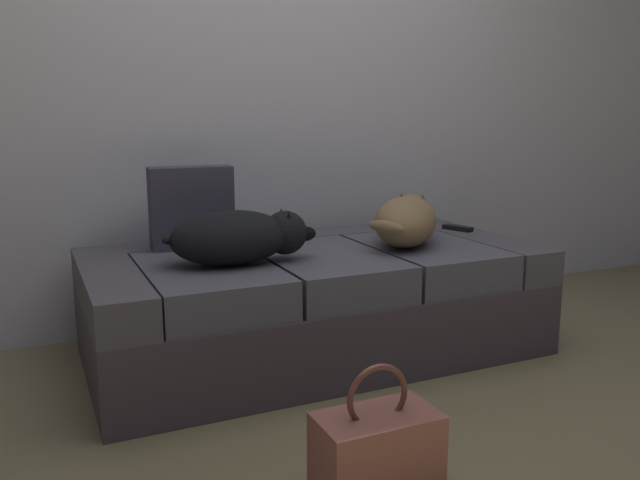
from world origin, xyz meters
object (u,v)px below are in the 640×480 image
tv_remote (458,228)px  handbag (377,455)px  throw_pillow (192,207)px  dog_tan (407,220)px  dog_dark (240,237)px  couch (315,302)px

tv_remote → handbag: size_ratio=0.40×
tv_remote → throw_pillow: bearing=153.1°
dog_tan → handbag: bearing=-125.2°
dog_dark → handbag: size_ratio=1.61×
dog_tan → tv_remote: 0.45m
tv_remote → dog_tan: bearing=-176.9°
dog_dark → dog_tan: 0.77m
couch → dog_tan: dog_tan is taller
dog_dark → handbag: dog_dark is taller
dog_tan → throw_pillow: bearing=159.9°
couch → handbag: couch is taller
couch → handbag: bearing=-105.7°
dog_tan → throw_pillow: size_ratio=1.60×
dog_tan → tv_remote: size_ratio=3.63×
dog_dark → dog_tan: size_ratio=1.12×
couch → tv_remote: (0.81, 0.12, 0.23)m
dog_dark → couch: bearing=18.2°
dog_dark → throw_pillow: size_ratio=1.79×
dog_tan → throw_pillow: (-0.86, 0.31, 0.06)m
dog_tan → handbag: (-0.70, -0.99, -0.42)m
couch → throw_pillow: size_ratio=5.42×
couch → dog_dark: (-0.36, -0.12, 0.33)m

